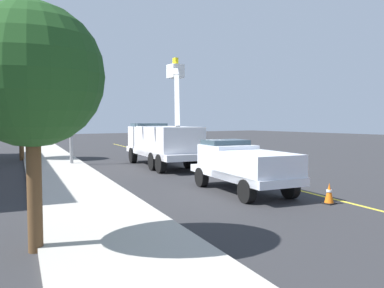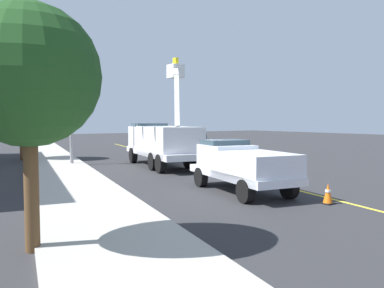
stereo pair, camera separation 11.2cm
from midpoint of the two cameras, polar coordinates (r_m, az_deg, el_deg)
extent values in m
plane|color=#2D2D30|center=(24.77, 1.40, -3.24)|extent=(120.00, 120.00, 0.00)
cube|color=#B2ADA3|center=(22.50, -18.57, -3.97)|extent=(59.68, 14.28, 0.12)
cube|color=yellow|center=(24.77, 1.40, -3.23)|extent=(49.22, 9.11, 0.01)
cube|color=white|center=(24.51, -4.40, -1.21)|extent=(8.52, 3.93, 0.36)
cube|color=white|center=(26.94, -6.29, 0.85)|extent=(3.00, 2.78, 1.60)
cube|color=#384C56|center=(27.11, -6.43, 2.35)|extent=(2.15, 2.39, 0.64)
cube|color=white|center=(23.54, -3.61, 0.35)|extent=(5.61, 3.40, 1.80)
cube|color=white|center=(23.10, -2.35, 6.38)|extent=(1.97, 1.32, 3.15)
cube|color=white|center=(25.55, -2.48, 10.36)|extent=(2.55, 1.67, 1.05)
cube|color=white|center=(26.93, -2.54, 10.53)|extent=(0.90, 0.90, 0.90)
cube|color=yellow|center=(27.01, -2.54, 11.79)|extent=(0.36, 0.24, 0.60)
cylinder|color=black|center=(26.94, -8.71, -1.62)|extent=(1.08, 0.52, 1.04)
cylinder|color=black|center=(27.61, -4.20, -1.47)|extent=(1.08, 0.52, 1.04)
cylinder|color=black|center=(22.80, -5.82, -2.54)|extent=(1.08, 0.52, 1.04)
cylinder|color=black|center=(23.59, -0.61, -2.31)|extent=(1.08, 0.52, 1.04)
cylinder|color=black|center=(21.56, -4.72, -2.88)|extent=(1.08, 0.52, 1.04)
cylinder|color=black|center=(22.40, 0.72, -2.63)|extent=(1.08, 0.52, 1.04)
cube|color=white|center=(15.97, 7.14, -4.32)|extent=(5.89, 3.07, 0.30)
cube|color=white|center=(16.97, 5.00, -1.98)|extent=(2.33, 2.26, 1.10)
cube|color=#384C56|center=(17.10, 4.68, -0.32)|extent=(1.64, 1.98, 0.56)
cube|color=white|center=(15.07, 9.14, -3.28)|extent=(3.68, 2.67, 1.10)
cylinder|color=black|center=(17.19, 1.22, -4.85)|extent=(0.88, 0.45, 0.84)
cylinder|color=black|center=(18.07, 6.66, -4.46)|extent=(0.88, 0.45, 0.84)
cylinder|color=black|center=(13.98, 7.74, -6.83)|extent=(0.88, 0.45, 0.84)
cylinder|color=black|center=(15.05, 13.91, -6.16)|extent=(0.88, 0.45, 0.84)
cube|color=black|center=(33.99, -0.45, -0.06)|extent=(5.06, 2.73, 0.70)
cube|color=#384C56|center=(34.09, -0.55, 0.96)|extent=(3.70, 2.26, 0.60)
cylinder|color=black|center=(32.90, 2.06, -0.97)|extent=(0.71, 0.36, 0.68)
cylinder|color=black|center=(32.19, -0.68, -1.06)|extent=(0.71, 0.36, 0.68)
cylinder|color=black|center=(35.85, -0.24, -0.59)|extent=(0.71, 0.36, 0.68)
cylinder|color=black|center=(35.20, -2.79, -0.67)|extent=(0.71, 0.36, 0.68)
cube|color=black|center=(14.61, 19.11, -8.14)|extent=(0.40, 0.40, 0.04)
cone|color=orange|center=(14.54, 19.14, -6.73)|extent=(0.32, 0.32, 0.69)
cylinder|color=white|center=(14.53, 19.14, -6.46)|extent=(0.20, 0.20, 0.08)
cube|color=black|center=(29.35, -3.34, -2.14)|extent=(0.40, 0.40, 0.04)
cone|color=orange|center=(29.31, -3.34, -1.29)|extent=(0.32, 0.32, 0.84)
cylinder|color=white|center=(29.31, -3.34, -1.12)|extent=(0.20, 0.20, 0.08)
cylinder|color=gray|center=(26.41, -17.40, 5.90)|extent=(0.22, 0.22, 8.17)
cube|color=gray|center=(23.85, -16.70, 13.88)|extent=(5.84, 1.21, 0.16)
cube|color=gold|center=(24.34, -16.86, 12.35)|extent=(0.22, 0.57, 1.00)
cube|color=black|center=(24.35, -16.62, 12.35)|extent=(0.25, 0.35, 0.84)
cube|color=gold|center=(22.03, -16.07, 13.31)|extent=(0.22, 0.57, 1.00)
cube|color=black|center=(22.04, -15.81, 13.31)|extent=(0.25, 0.35, 0.84)
cylinder|color=brown|center=(9.37, -22.28, -6.12)|extent=(0.32, 0.32, 2.80)
sphere|color=#1E471C|center=(9.29, -22.65, 9.27)|extent=(3.14, 3.14, 3.14)
cylinder|color=brown|center=(30.83, -23.67, 0.36)|extent=(0.32, 0.32, 2.74)
sphere|color=#1E471C|center=(30.81, -23.80, 5.23)|extent=(3.57, 3.57, 3.57)
camera|label=1|loc=(0.06, -90.13, -0.01)|focal=36.63mm
camera|label=2|loc=(0.06, 89.87, 0.01)|focal=36.63mm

